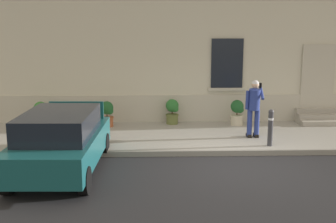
# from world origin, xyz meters

# --- Properties ---
(ground_plane) EXTENTS (80.00, 80.00, 0.00)m
(ground_plane) POSITION_xyz_m (0.00, 0.00, 0.00)
(ground_plane) COLOR #232326
(sidewalk) EXTENTS (24.00, 3.60, 0.15)m
(sidewalk) POSITION_xyz_m (0.00, 2.80, 0.07)
(sidewalk) COLOR #99968E
(sidewalk) RESTS_ON ground
(curb_edge) EXTENTS (24.00, 0.12, 0.15)m
(curb_edge) POSITION_xyz_m (0.00, 0.94, 0.07)
(curb_edge) COLOR gray
(curb_edge) RESTS_ON ground
(building_facade) EXTENTS (24.00, 1.52, 7.50)m
(building_facade) POSITION_xyz_m (0.01, 5.29, 3.73)
(building_facade) COLOR beige
(building_facade) RESTS_ON ground
(entrance_stoop) EXTENTS (1.50, 0.96, 0.48)m
(entrance_stoop) POSITION_xyz_m (3.61, 4.23, 0.34)
(entrance_stoop) COLOR #9E998E
(entrance_stoop) RESTS_ON sidewalk
(hatchback_car_teal) EXTENTS (1.89, 4.11, 1.50)m
(hatchback_car_teal) POSITION_xyz_m (-4.31, -0.28, 0.79)
(hatchback_car_teal) COLOR #165156
(hatchback_car_teal) RESTS_ON ground
(bollard_near_person) EXTENTS (0.15, 0.15, 1.04)m
(bollard_near_person) POSITION_xyz_m (1.12, 1.35, 0.71)
(bollard_near_person) COLOR #333338
(bollard_near_person) RESTS_ON sidewalk
(person_on_phone) EXTENTS (0.51, 0.47, 1.75)m
(person_on_phone) POSITION_xyz_m (0.85, 2.26, 1.15)
(person_on_phone) COLOR navy
(person_on_phone) RESTS_ON sidewalk
(planter_charcoal) EXTENTS (0.44, 0.44, 0.86)m
(planter_charcoal) POSITION_xyz_m (-5.89, 3.88, 0.61)
(planter_charcoal) COLOR #2D2D30
(planter_charcoal) RESTS_ON sidewalk
(planter_terracotta) EXTENTS (0.44, 0.44, 0.86)m
(planter_terracotta) POSITION_xyz_m (-3.69, 3.86, 0.61)
(planter_terracotta) COLOR #B25B38
(planter_terracotta) RESTS_ON sidewalk
(planter_olive) EXTENTS (0.44, 0.44, 0.86)m
(planter_olive) POSITION_xyz_m (-1.50, 4.21, 0.61)
(planter_olive) COLOR #606B38
(planter_olive) RESTS_ON sidewalk
(planter_cream) EXTENTS (0.44, 0.44, 0.86)m
(planter_cream) POSITION_xyz_m (0.70, 3.98, 0.61)
(planter_cream) COLOR beige
(planter_cream) RESTS_ON sidewalk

